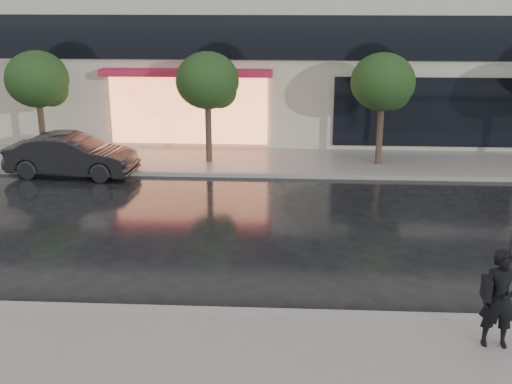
{
  "coord_description": "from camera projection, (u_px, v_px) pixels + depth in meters",
  "views": [
    {
      "loc": [
        -0.09,
        -12.07,
        6.16
      ],
      "look_at": [
        -0.9,
        2.56,
        1.4
      ],
      "focal_mm": 45.0,
      "sensor_mm": 36.0,
      "label": 1
    }
  ],
  "objects": [
    {
      "name": "sidewalk_far",
      "position": [
        293.0,
        162.0,
        23.07
      ],
      "size": [
        60.0,
        3.5,
        0.12
      ],
      "primitive_type": "cube",
      "color": "slate",
      "rests_on": "ground"
    },
    {
      "name": "curb_near",
      "position": [
        292.0,
        315.0,
        12.39
      ],
      "size": [
        60.0,
        0.25,
        0.14
      ],
      "primitive_type": "cube",
      "color": "gray",
      "rests_on": "ground"
    },
    {
      "name": "curb_far",
      "position": [
        293.0,
        176.0,
        21.41
      ],
      "size": [
        60.0,
        0.25,
        0.14
      ],
      "primitive_type": "cube",
      "color": "gray",
      "rests_on": "ground"
    },
    {
      "name": "sidewalk_near",
      "position": [
        292.0,
        384.0,
        10.25
      ],
      "size": [
        60.0,
        4.5,
        0.12
      ],
      "primitive_type": "cube",
      "color": "slate",
      "rests_on": "ground"
    },
    {
      "name": "parked_car",
      "position": [
        72.0,
        155.0,
        21.41
      ],
      "size": [
        4.41,
        1.87,
        1.41
      ],
      "primitive_type": "imported",
      "rotation": [
        0.0,
        0.0,
        1.48
      ],
      "color": "black",
      "rests_on": "ground"
    },
    {
      "name": "pedestrian_with_umbrella",
      "position": [
        506.0,
        266.0,
        10.79
      ],
      "size": [
        0.92,
        0.93,
        2.43
      ],
      "rotation": [
        0.0,
        0.0,
        -0.04
      ],
      "color": "black",
      "rests_on": "sidewalk_near"
    },
    {
      "name": "tree_far_west",
      "position": [
        39.0,
        81.0,
        22.45
      ],
      "size": [
        2.2,
        2.2,
        3.99
      ],
      "color": "#33261C",
      "rests_on": "ground"
    },
    {
      "name": "tree_mid_east",
      "position": [
        384.0,
        84.0,
        21.82
      ],
      "size": [
        2.2,
        2.2,
        3.99
      ],
      "color": "#33261C",
      "rests_on": "ground"
    },
    {
      "name": "ground",
      "position": [
        292.0,
        294.0,
        13.36
      ],
      "size": [
        120.0,
        120.0,
        0.0
      ],
      "primitive_type": "plane",
      "color": "black",
      "rests_on": "ground"
    },
    {
      "name": "tree_mid_west",
      "position": [
        209.0,
        83.0,
        22.14
      ],
      "size": [
        2.2,
        2.2,
        3.99
      ],
      "color": "#33261C",
      "rests_on": "ground"
    }
  ]
}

